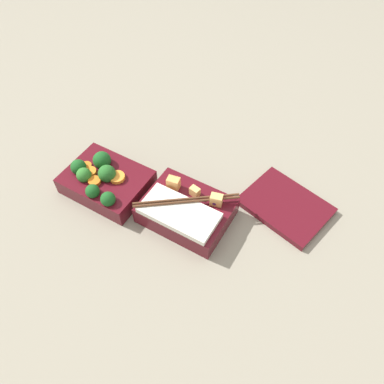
% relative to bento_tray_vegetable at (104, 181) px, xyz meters
% --- Properties ---
extents(ground_plane, '(3.00, 3.00, 0.00)m').
position_rel_bento_tray_vegetable_xyz_m(ground_plane, '(0.09, 0.00, -0.03)').
color(ground_plane, gray).
extents(bento_tray_vegetable, '(0.18, 0.13, 0.07)m').
position_rel_bento_tray_vegetable_xyz_m(bento_tray_vegetable, '(0.00, 0.00, 0.00)').
color(bento_tray_vegetable, '#510F19').
rests_on(bento_tray_vegetable, ground_plane).
extents(bento_tray_rice, '(0.18, 0.14, 0.07)m').
position_rel_bento_tray_vegetable_xyz_m(bento_tray_rice, '(0.19, 0.02, -0.00)').
color(bento_tray_rice, '#510F19').
rests_on(bento_tray_rice, ground_plane).
extents(bento_lid, '(0.20, 0.17, 0.01)m').
position_rel_bento_tray_vegetable_xyz_m(bento_lid, '(0.36, 0.15, -0.02)').
color(bento_lid, '#510F19').
rests_on(bento_lid, ground_plane).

